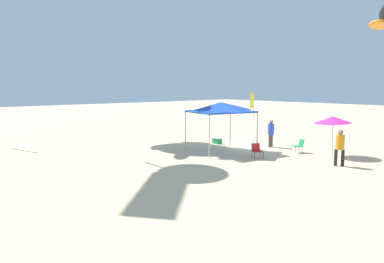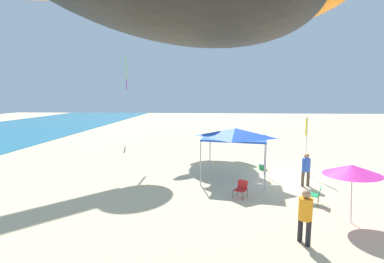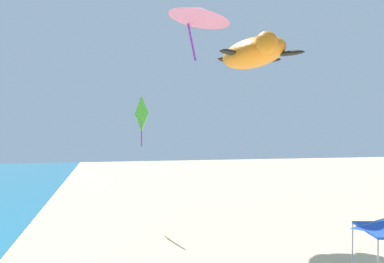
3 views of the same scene
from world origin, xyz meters
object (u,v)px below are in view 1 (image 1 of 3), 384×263
person_beachcomber (340,145)px  folding_chair_right_of_tent (257,150)px  beach_umbrella (333,120)px  banner_flag (253,112)px  canopy_tent (221,107)px  folding_chair_near_cooler (299,145)px  cooler_box (217,141)px  person_kite_handler (271,131)px

person_beachcomber → folding_chair_right_of_tent: bearing=172.0°
beach_umbrella → person_beachcomber: bearing=126.8°
folding_chair_right_of_tent → banner_flag: (4.04, -4.38, 1.72)m
canopy_tent → folding_chair_near_cooler: 5.25m
cooler_box → person_kite_handler: person_kite_handler is taller
canopy_tent → person_kite_handler: canopy_tent is taller
canopy_tent → person_kite_handler: (-0.92, -3.75, -1.65)m
beach_umbrella → person_beachcomber: beach_umbrella is taller
canopy_tent → folding_chair_right_of_tent: bearing=-178.3°
beach_umbrella → person_kite_handler: beach_umbrella is taller
canopy_tent → beach_umbrella: 6.49m
folding_chair_near_cooler → cooler_box: 5.93m
cooler_box → beach_umbrella: bearing=-166.3°
canopy_tent → folding_chair_right_of_tent: 3.58m
folding_chair_right_of_tent → banner_flag: banner_flag is taller
beach_umbrella → cooler_box: 8.03m
beach_umbrella → cooler_box: bearing=13.7°
folding_chair_near_cooler → beach_umbrella: bearing=44.0°
person_beachcomber → canopy_tent: bearing=164.2°
folding_chair_right_of_tent → person_beachcomber: bearing=-37.9°
banner_flag → beach_umbrella: bearing=175.3°
cooler_box → person_kite_handler: size_ratio=0.35×
cooler_box → folding_chair_near_cooler: bearing=-167.6°
beach_umbrella → person_kite_handler: 4.33m
canopy_tent → person_beachcomber: canopy_tent is taller
cooler_box → banner_flag: size_ratio=0.18×
canopy_tent → person_beachcomber: size_ratio=2.13×
cooler_box → banner_flag: (-1.18, -2.37, 1.99)m
cooler_box → person_beachcomber: person_beachcomber is taller
canopy_tent → beach_umbrella: size_ratio=1.68×
canopy_tent → cooler_box: size_ratio=6.15×
canopy_tent → banner_flag: bearing=-74.2°
banner_flag → person_kite_handler: bearing=162.0°
beach_umbrella → banner_flag: 6.41m
beach_umbrella → folding_chair_near_cooler: bearing=17.9°
beach_umbrella → folding_chair_near_cooler: size_ratio=2.90×
beach_umbrella → folding_chair_near_cooler: (1.79, 0.58, -1.63)m
folding_chair_right_of_tent → cooler_box: 5.61m
beach_umbrella → canopy_tent: bearing=37.5°
folding_chair_right_of_tent → person_kite_handler: size_ratio=0.45×
folding_chair_near_cooler → person_kite_handler: 2.52m
folding_chair_right_of_tent → person_kite_handler: bearing=57.2°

